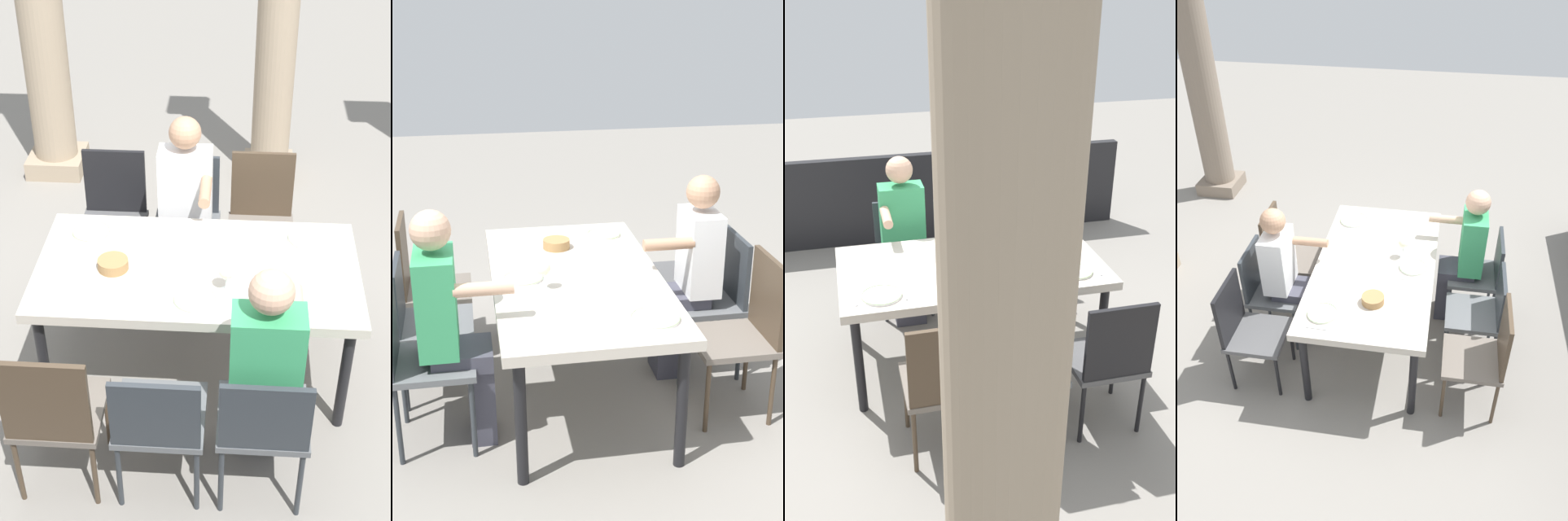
% 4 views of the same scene
% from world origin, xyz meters
% --- Properties ---
extents(ground_plane, '(16.00, 16.00, 0.00)m').
position_xyz_m(ground_plane, '(0.00, 0.00, 0.00)').
color(ground_plane, gray).
extents(dining_table, '(1.80, 0.97, 0.76)m').
position_xyz_m(dining_table, '(0.00, 0.00, 0.70)').
color(dining_table, beige).
rests_on(dining_table, ground).
extents(chair_west_north, '(0.44, 0.44, 0.93)m').
position_xyz_m(chair_west_north, '(-0.63, 0.91, 0.53)').
color(chair_west_north, '#4F4F50').
rests_on(chair_west_north, ground).
extents(chair_west_south, '(0.44, 0.44, 0.95)m').
position_xyz_m(chair_west_south, '(-0.63, -0.91, 0.54)').
color(chair_west_south, '#6A6158').
rests_on(chair_west_south, ground).
extents(chair_mid_north, '(0.44, 0.44, 0.90)m').
position_xyz_m(chair_mid_north, '(-0.13, 0.91, 0.53)').
color(chair_mid_north, '#5B5E61').
rests_on(chair_mid_north, ground).
extents(chair_mid_south, '(0.44, 0.44, 0.86)m').
position_xyz_m(chair_mid_south, '(-0.13, -0.90, 0.51)').
color(chair_mid_south, '#5B5E61').
rests_on(chair_mid_south, ground).
extents(chair_east_north, '(0.44, 0.44, 0.95)m').
position_xyz_m(chair_east_north, '(0.37, 0.91, 0.54)').
color(chair_east_north, '#6A6158').
rests_on(chair_east_north, ground).
extents(chair_east_south, '(0.44, 0.44, 0.88)m').
position_xyz_m(chair_east_south, '(0.37, -0.90, 0.53)').
color(chair_east_south, '#5B5E61').
rests_on(chair_east_south, ground).
extents(diner_woman_green, '(0.35, 0.49, 1.29)m').
position_xyz_m(diner_woman_green, '(-0.12, 0.72, 0.69)').
color(diner_woman_green, '#3F3F4C').
rests_on(diner_woman_green, ground).
extents(diner_man_white, '(0.35, 0.49, 1.32)m').
position_xyz_m(diner_man_white, '(0.37, -0.72, 0.71)').
color(diner_man_white, '#3F3F4C').
rests_on(diner_man_white, ground).
extents(plate_0, '(0.22, 0.22, 0.02)m').
position_xyz_m(plate_0, '(-0.65, 0.29, 0.77)').
color(plate_0, white).
rests_on(plate_0, dining_table).
extents(fork_0, '(0.02, 0.17, 0.01)m').
position_xyz_m(fork_0, '(-0.80, 0.29, 0.77)').
color(fork_0, silver).
rests_on(fork_0, dining_table).
extents(spoon_0, '(0.02, 0.17, 0.01)m').
position_xyz_m(spoon_0, '(-0.50, 0.29, 0.77)').
color(spoon_0, silver).
rests_on(spoon_0, dining_table).
extents(plate_1, '(0.22, 0.22, 0.02)m').
position_xyz_m(plate_1, '(0.01, -0.31, 0.77)').
color(plate_1, white).
rests_on(plate_1, dining_table).
extents(wine_glass_1, '(0.08, 0.08, 0.17)m').
position_xyz_m(wine_glass_1, '(0.17, -0.21, 0.89)').
color(wine_glass_1, white).
rests_on(wine_glass_1, dining_table).
extents(fork_1, '(0.03, 0.17, 0.01)m').
position_xyz_m(fork_1, '(-0.14, -0.31, 0.77)').
color(fork_1, silver).
rests_on(fork_1, dining_table).
extents(spoon_1, '(0.03, 0.17, 0.01)m').
position_xyz_m(spoon_1, '(0.16, -0.31, 0.77)').
color(spoon_1, silver).
rests_on(spoon_1, dining_table).
extents(plate_2, '(0.25, 0.25, 0.02)m').
position_xyz_m(plate_2, '(0.64, 0.30, 0.77)').
color(plate_2, white).
rests_on(plate_2, dining_table).
extents(fork_2, '(0.03, 0.17, 0.01)m').
position_xyz_m(fork_2, '(0.49, 0.30, 0.77)').
color(fork_2, silver).
rests_on(fork_2, dining_table).
extents(spoon_2, '(0.03, 0.17, 0.01)m').
position_xyz_m(spoon_2, '(0.79, 0.30, 0.77)').
color(spoon_2, silver).
rests_on(spoon_2, dining_table).
extents(bread_basket, '(0.17, 0.17, 0.06)m').
position_xyz_m(bread_basket, '(-0.46, -0.05, 0.79)').
color(bread_basket, '#9E7547').
rests_on(bread_basket, dining_table).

